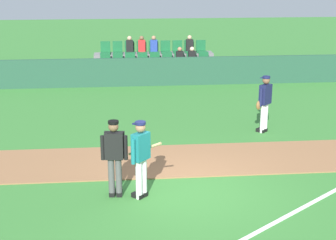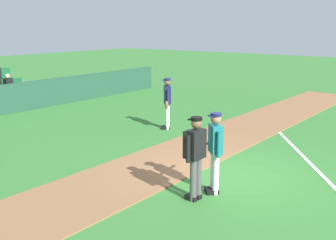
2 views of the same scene
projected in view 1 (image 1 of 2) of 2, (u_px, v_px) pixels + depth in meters
The scene contains 8 objects.
ground_plane at pixel (191, 191), 11.52m from camera, with size 80.00×80.00×0.00m, color #387A33.
infield_dirt_path at pixel (181, 160), 13.32m from camera, with size 28.00×2.31×0.03m, color #936642.
foul_line_chalk at pixel (327, 195), 11.31m from camera, with size 12.00×0.10×0.01m, color white.
dugout_fence at pixel (157, 72), 21.57m from camera, with size 20.00×0.16×1.21m, color #234C38.
stadium_bleachers at pixel (155, 67), 22.98m from camera, with size 5.55×2.10×1.90m.
batter_teal_jersey at pixel (141, 156), 10.94m from camera, with size 0.74×0.68×1.76m.
umpire_home_plate at pixel (114, 154), 10.99m from camera, with size 0.59×0.33×1.76m.
runner_navy_jersey at pixel (265, 102), 15.36m from camera, with size 0.58×0.49×1.76m.
Camera 1 is at (-1.51, -10.45, 4.91)m, focal length 54.01 mm.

